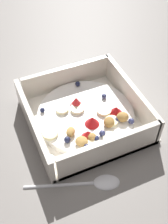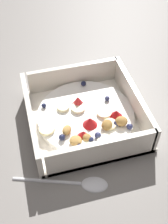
{
  "view_description": "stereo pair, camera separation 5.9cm",
  "coord_description": "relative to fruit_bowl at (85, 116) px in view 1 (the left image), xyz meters",
  "views": [
    {
      "loc": [
        0.38,
        -0.16,
        0.47
      ],
      "look_at": [
        0.01,
        -0.0,
        0.03
      ],
      "focal_mm": 46.1,
      "sensor_mm": 36.0,
      "label": 1
    },
    {
      "loc": [
        0.39,
        -0.11,
        0.47
      ],
      "look_at": [
        0.01,
        -0.0,
        0.03
      ],
      "focal_mm": 46.1,
      "sensor_mm": 36.0,
      "label": 2
    }
  ],
  "objects": [
    {
      "name": "ground_plane",
      "position": [
        -0.01,
        0.0,
        -0.02
      ],
      "size": [
        2.4,
        2.4,
        0.0
      ],
      "primitive_type": "plane",
      "color": "gray"
    },
    {
      "name": "spoon",
      "position": [
        0.14,
        -0.05,
        -0.02
      ],
      "size": [
        0.08,
        0.17,
        0.01
      ],
      "color": "silver",
      "rests_on": "ground"
    },
    {
      "name": "fruit_bowl",
      "position": [
        0.0,
        0.0,
        0.0
      ],
      "size": [
        0.23,
        0.23,
        0.07
      ],
      "color": "white",
      "rests_on": "ground"
    }
  ]
}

